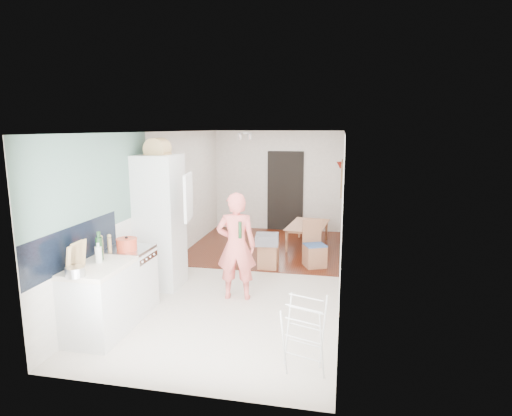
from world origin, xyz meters
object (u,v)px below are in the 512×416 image
(person, at_px, (236,237))
(dining_chair, at_px, (315,244))
(stool, at_px, (268,256))
(drying_rack, at_px, (304,336))
(dining_table, at_px, (309,237))

(person, relative_size, dining_chair, 2.21)
(person, distance_m, dining_chair, 2.10)
(stool, bearing_deg, drying_rack, -73.87)
(stool, bearing_deg, person, -99.10)
(person, bearing_deg, dining_table, -112.87)
(stool, height_order, drying_rack, drying_rack)
(person, distance_m, drying_rack, 2.24)
(person, height_order, drying_rack, person)
(stool, distance_m, drying_rack, 3.43)
(person, relative_size, drying_rack, 2.43)
(person, height_order, stool, person)
(dining_table, xyz_separation_m, stool, (-0.61, -1.65, 0.02))
(dining_chair, xyz_separation_m, drying_rack, (0.12, -3.54, -0.04))
(dining_table, bearing_deg, drying_rack, -169.87)
(dining_chair, relative_size, stool, 1.89)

